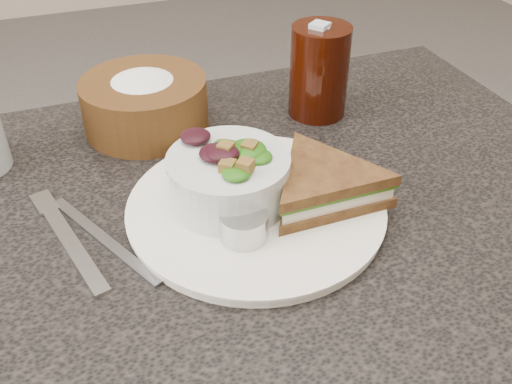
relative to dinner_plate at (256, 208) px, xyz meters
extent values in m
cylinder|color=white|center=(0.00, 0.00, 0.00)|extent=(0.30, 0.30, 0.01)
cylinder|color=#B0B1B3|center=(-0.03, -0.05, 0.02)|extent=(0.06, 0.06, 0.03)
cone|color=#FF6503|center=(0.00, 0.05, 0.02)|extent=(0.08, 0.08, 0.03)
cube|color=#AEAFB0|center=(-0.21, 0.02, 0.00)|extent=(0.06, 0.18, 0.00)
cube|color=#94969D|center=(-0.18, 0.01, 0.00)|extent=(0.10, 0.18, 0.00)
camera|label=1|loc=(-0.18, -0.49, 0.42)|focal=40.00mm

